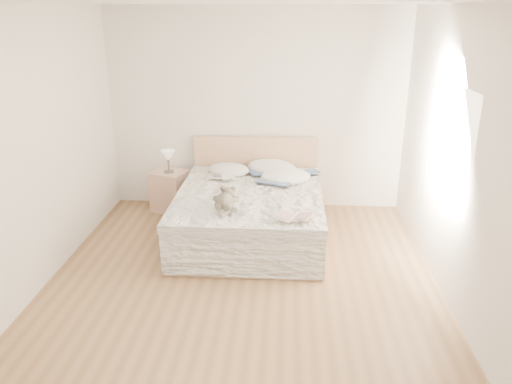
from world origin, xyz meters
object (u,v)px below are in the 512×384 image
(bed, at_px, (250,212))
(nightstand, at_px, (170,191))
(table_lamp, at_px, (168,157))
(childrens_book, at_px, (294,217))
(teddy_bear, at_px, (224,206))
(photo_book, at_px, (223,177))

(bed, bearing_deg, nightstand, 147.32)
(nightstand, height_order, table_lamp, table_lamp)
(childrens_book, bearing_deg, bed, 143.20)
(table_lamp, relative_size, teddy_bear, 0.85)
(photo_book, bearing_deg, bed, -58.25)
(nightstand, relative_size, table_lamp, 1.84)
(table_lamp, xyz_separation_m, photo_book, (0.78, -0.35, -0.15))
(table_lamp, distance_m, teddy_bear, 1.69)
(bed, distance_m, photo_book, 0.62)
(photo_book, height_order, childrens_book, same)
(nightstand, xyz_separation_m, teddy_bear, (0.94, -1.44, 0.37))
(childrens_book, bearing_deg, table_lamp, 158.88)
(bed, xyz_separation_m, table_lamp, (-1.16, 0.72, 0.47))
(teddy_bear, bearing_deg, photo_book, 99.33)
(table_lamp, bearing_deg, teddy_bear, -56.45)
(table_lamp, distance_m, childrens_book, 2.33)
(table_lamp, xyz_separation_m, childrens_book, (1.68, -1.60, -0.15))
(table_lamp, height_order, teddy_bear, table_lamp)
(photo_book, distance_m, teddy_bear, 1.07)
(bed, bearing_deg, table_lamp, 148.24)
(bed, xyz_separation_m, photo_book, (-0.38, 0.37, 0.32))
(photo_book, bearing_deg, nightstand, 139.90)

